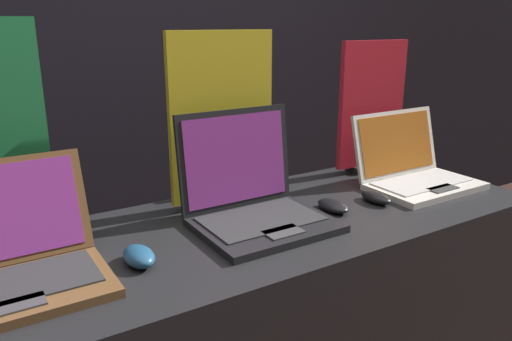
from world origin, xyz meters
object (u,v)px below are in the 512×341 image
object	(u,v)px
mouse_front	(139,256)
promo_stand_back	(372,110)
mouse_back	(376,197)
laptop_middle	(253,198)
laptop_back	(414,169)
mouse_middle	(333,206)
promo_stand_middle	(222,124)
laptop_front	(3,261)

from	to	relation	value
mouse_front	promo_stand_back	size ratio (longest dim) A/B	0.23
mouse_back	laptop_middle	bearing A→B (deg)	169.92
mouse_front	laptop_back	world-z (taller)	laptop_back
mouse_middle	mouse_back	distance (m)	0.16
mouse_middle	laptop_middle	bearing A→B (deg)	167.21
promo_stand_middle	promo_stand_back	size ratio (longest dim) A/B	1.09
laptop_middle	promo_stand_back	size ratio (longest dim) A/B	0.75
laptop_front	mouse_middle	world-z (taller)	laptop_front
mouse_front	mouse_middle	size ratio (longest dim) A/B	0.96
mouse_back	mouse_middle	bearing A→B (deg)	174.16
laptop_front	mouse_back	size ratio (longest dim) A/B	3.47
mouse_front	laptop_middle	bearing A→B (deg)	12.47
laptop_front	laptop_middle	bearing A→B (deg)	2.32
laptop_back	promo_stand_middle	bearing A→B (deg)	163.74
laptop_middle	mouse_back	size ratio (longest dim) A/B	3.11
mouse_front	mouse_middle	world-z (taller)	mouse_front
laptop_middle	laptop_back	size ratio (longest dim) A/B	0.95
mouse_middle	promo_stand_back	xyz separation A→B (m)	(0.39, 0.25, 0.21)
promo_stand_middle	laptop_back	bearing A→B (deg)	-16.26
promo_stand_middle	laptop_front	bearing A→B (deg)	-162.53
promo_stand_middle	mouse_back	size ratio (longest dim) A/B	4.51
mouse_middle	mouse_back	world-z (taller)	mouse_back
laptop_middle	mouse_back	xyz separation A→B (m)	(0.40, -0.07, -0.05)
mouse_middle	mouse_front	bearing A→B (deg)	-177.72
mouse_front	promo_stand_middle	size ratio (longest dim) A/B	0.21
mouse_front	promo_stand_middle	bearing A→B (deg)	35.10
mouse_middle	laptop_front	bearing A→B (deg)	178.04
laptop_back	promo_stand_back	size ratio (longest dim) A/B	0.78
promo_stand_back	laptop_middle	bearing A→B (deg)	-162.36
promo_stand_middle	laptop_middle	bearing A→B (deg)	-90.00
laptop_middle	mouse_middle	world-z (taller)	laptop_middle
laptop_back	mouse_back	world-z (taller)	laptop_back
laptop_middle	laptop_front	bearing A→B (deg)	-177.68
promo_stand_back	promo_stand_middle	bearing A→B (deg)	-177.39
laptop_front	promo_stand_back	size ratio (longest dim) A/B	0.84
mouse_back	promo_stand_back	size ratio (longest dim) A/B	0.24
laptop_middle	mouse_middle	size ratio (longest dim) A/B	3.10
promo_stand_middle	laptop_back	world-z (taller)	promo_stand_middle
mouse_front	promo_stand_back	xyz separation A→B (m)	(0.98, 0.28, 0.20)
promo_stand_middle	promo_stand_back	xyz separation A→B (m)	(0.63, 0.03, -0.02)
laptop_back	mouse_middle	bearing A→B (deg)	-173.72
mouse_middle	promo_stand_back	world-z (taller)	promo_stand_back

